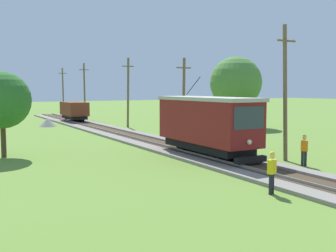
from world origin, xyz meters
TOP-DOWN VIEW (x-y plane):
  - red_tram at (0.00, 14.62)m, footprint 2.60×8.54m
  - freight_car at (0.00, 44.40)m, footprint 2.40×5.20m
  - utility_pole_near_tram at (3.46, 11.46)m, footprint 1.40×0.60m
  - utility_pole_mid at (3.46, 23.12)m, footprint 1.40×0.35m
  - utility_pole_far at (3.46, 35.04)m, footprint 1.40×0.55m
  - utility_pole_distant at (3.46, 51.03)m, footprint 1.40×0.38m
  - utility_pole_horizon at (3.46, 63.28)m, footprint 1.40×0.51m
  - gravel_pile at (-4.24, 40.49)m, footprint 2.07×2.07m
  - track_worker at (-2.74, 5.97)m, footprint 0.44×0.36m
  - second_worker at (3.10, 9.56)m, footprint 0.43×0.44m
  - tree_left_near at (-11.23, 20.94)m, footprint 3.59×3.59m
  - tree_right_near at (14.40, 29.81)m, footprint 5.84×5.84m

SIDE VIEW (x-z plane):
  - gravel_pile at x=-4.24m, z-range 0.00..0.98m
  - track_worker at x=-2.74m, z-range 0.09..1.88m
  - second_worker at x=3.10m, z-range 0.09..1.88m
  - freight_car at x=0.00m, z-range 0.40..2.71m
  - red_tram at x=0.00m, z-range -0.20..4.59m
  - utility_pole_mid at x=3.46m, z-range 0.10..7.03m
  - tree_left_near at x=-11.23m, z-range 0.90..6.32m
  - utility_pole_far at x=3.46m, z-range 0.10..7.83m
  - utility_pole_horizon at x=3.46m, z-range 0.10..8.01m
  - utility_pole_distant at x=3.46m, z-range 0.10..8.14m
  - utility_pole_near_tram at x=3.46m, z-range 0.10..8.23m
  - tree_right_near at x=14.40m, z-range 1.05..8.99m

